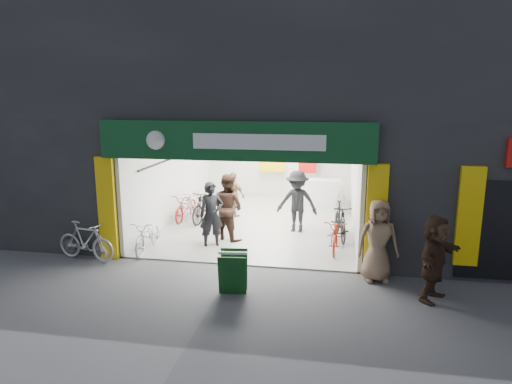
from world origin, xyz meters
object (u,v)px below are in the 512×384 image
(bike_right_front, at_px, (340,221))
(sandwich_board, at_px, (233,271))
(bike_left_front, at_px, (148,235))
(pedestrian_near, at_px, (378,241))
(parked_bike, at_px, (86,241))

(bike_right_front, relative_size, sandwich_board, 2.01)
(bike_left_front, relative_size, pedestrian_near, 0.91)
(bike_left_front, bearing_deg, pedestrian_near, -12.19)
(bike_right_front, height_order, sandwich_board, bike_right_front)
(parked_bike, height_order, sandwich_board, parked_bike)
(bike_right_front, distance_m, parked_bike, 6.90)
(bike_left_front, xyz_separation_m, bike_right_front, (5.00, 1.99, 0.09))
(pedestrian_near, xyz_separation_m, sandwich_board, (-3.00, -1.26, -0.44))
(bike_right_front, xyz_separation_m, sandwich_board, (-2.20, -4.15, -0.05))
(bike_left_front, distance_m, sandwich_board, 3.54)
(bike_right_front, bearing_deg, pedestrian_near, -83.24)
(bike_left_front, height_order, bike_right_front, bike_right_front)
(bike_right_front, bearing_deg, bike_left_front, -167.05)
(bike_right_front, relative_size, pedestrian_near, 0.96)
(parked_bike, xyz_separation_m, pedestrian_near, (7.06, 0.00, 0.42))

